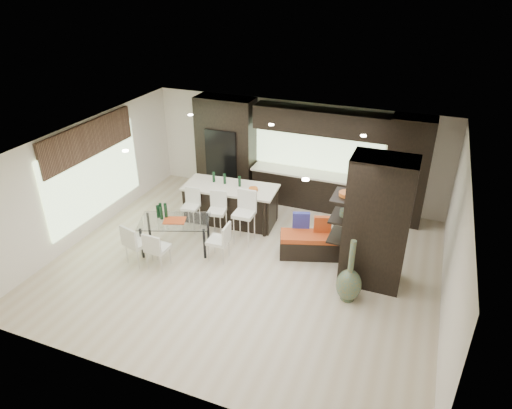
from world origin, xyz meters
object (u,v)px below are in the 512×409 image
at_px(stool_left, 191,214).
at_px(stool_right, 244,223).
at_px(dining_table, 176,235).
at_px(floor_vase, 350,271).
at_px(stool_mid, 217,219).
at_px(chair_far, 138,245).
at_px(kitchen_island, 231,204).
at_px(bench, 312,245).
at_px(chair_end, 218,243).
at_px(chair_near, 158,250).

height_order(stool_left, stool_right, stool_right).
relative_size(stool_right, dining_table, 0.67).
height_order(stool_left, floor_vase, floor_vase).
bearing_deg(stool_mid, chair_far, -134.48).
distance_m(kitchen_island, bench, 2.45).
distance_m(kitchen_island, chair_end, 1.72).
bearing_deg(floor_vase, bench, 131.23).
relative_size(chair_near, chair_far, 0.91).
height_order(stool_right, bench, stool_right).
height_order(kitchen_island, bench, kitchen_island).
bearing_deg(stool_left, stool_right, -7.24).
xyz_separation_m(bench, chair_end, (-1.86, -0.88, 0.13)).
height_order(stool_right, floor_vase, floor_vase).
xyz_separation_m(floor_vase, chair_far, (-4.46, -0.43, -0.22)).
relative_size(dining_table, chair_far, 1.73).
relative_size(kitchen_island, chair_far, 2.59).
relative_size(bench, chair_near, 1.75).
relative_size(floor_vase, chair_far, 1.50).
xyz_separation_m(kitchen_island, chair_far, (-1.09, -2.41, -0.03)).
height_order(dining_table, chair_near, chair_near).
bearing_deg(floor_vase, kitchen_island, 149.49).
xyz_separation_m(kitchen_island, floor_vase, (3.37, -1.99, 0.19)).
bearing_deg(kitchen_island, stool_mid, -94.55).
relative_size(stool_right, chair_far, 1.16).
height_order(stool_mid, stool_right, stool_right).
distance_m(kitchen_island, dining_table, 1.77).
xyz_separation_m(bench, chair_near, (-2.93, -1.61, 0.13)).
relative_size(chair_near, chair_end, 0.99).
xyz_separation_m(stool_right, dining_table, (-1.32, -0.84, -0.14)).
bearing_deg(chair_end, stool_right, -19.85).
bearing_deg(kitchen_island, floor_vase, -35.06).
xyz_separation_m(stool_left, bench, (3.02, 0.00, -0.16)).
bearing_deg(stool_left, chair_end, -43.04).
bearing_deg(kitchen_island, bench, -23.19).
relative_size(stool_mid, chair_near, 1.12).
bearing_deg(dining_table, floor_vase, -25.41).
distance_m(bench, chair_near, 3.34).
distance_m(stool_left, chair_far, 1.67).
bearing_deg(chair_far, floor_vase, 20.71).
relative_size(bench, dining_table, 0.92).
bearing_deg(stool_right, bench, -0.15).
distance_m(kitchen_island, stool_left, 1.05).
bearing_deg(chair_end, stool_mid, 24.23).
height_order(floor_vase, dining_table, floor_vase).
bearing_deg(kitchen_island, stool_right, -53.91).
xyz_separation_m(floor_vase, dining_table, (-3.98, 0.32, -0.30)).
bearing_deg(chair_end, stool_left, 49.59).
bearing_deg(floor_vase, chair_near, -174.19).
bearing_deg(chair_far, stool_mid, 71.22).
height_order(chair_near, chair_far, chair_far).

